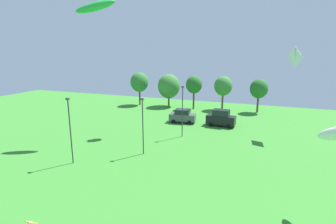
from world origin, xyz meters
TOP-DOWN VIEW (x-y plane):
  - kite_flying_1 at (7.83, 39.37)m, footprint 1.69×2.28m
  - kite_flying_3 at (-15.67, 29.29)m, footprint 4.84×3.61m
  - parked_car_leftmost at (-7.86, 40.37)m, footprint 4.39×2.40m
  - parked_car_second_from_left at (-1.62, 40.50)m, footprint 4.51×2.15m
  - light_post_0 at (-5.67, 33.39)m, footprint 0.36×0.20m
  - light_post_1 at (-13.65, 20.95)m, footprint 0.36×0.20m
  - light_post_2 at (-7.87, 25.88)m, footprint 0.36×0.20m
  - treeline_tree_0 at (-21.09, 50.95)m, footprint 3.83×3.83m
  - treeline_tree_1 at (-14.61, 51.72)m, footprint 4.61×4.61m
  - treeline_tree_2 at (-8.98, 51.02)m, footprint 3.24×3.24m
  - treeline_tree_3 at (-3.44, 52.53)m, footprint 3.52×3.52m
  - treeline_tree_4 at (3.26, 52.50)m, footprint 3.32×3.32m

SIDE VIEW (x-z plane):
  - parked_car_leftmost at x=-7.86m, z-range -0.01..2.21m
  - parked_car_second_from_left at x=-1.62m, z-range -0.04..2.59m
  - light_post_2 at x=-7.87m, z-range 0.40..6.88m
  - light_post_1 at x=-13.65m, z-range 0.41..7.37m
  - light_post_0 at x=-5.67m, z-range 0.41..7.41m
  - treeline_tree_1 at x=-14.61m, z-range 0.86..7.68m
  - treeline_tree_4 at x=3.26m, z-range 1.34..7.72m
  - treeline_tree_3 at x=-3.44m, z-range 1.38..8.08m
  - treeline_tree_2 at x=-8.98m, z-range 1.55..8.29m
  - treeline_tree_0 at x=-21.09m, z-range 1.40..8.47m
  - kite_flying_1 at x=7.83m, z-range 9.28..12.08m
  - kite_flying_3 at x=-15.67m, z-range 15.59..18.01m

